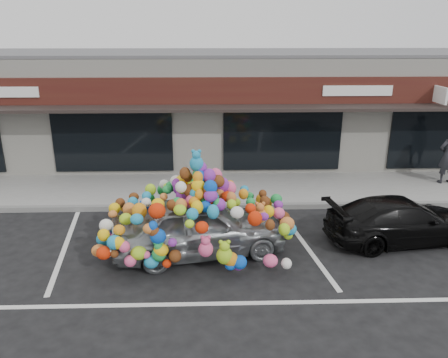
{
  "coord_description": "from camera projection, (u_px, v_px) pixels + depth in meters",
  "views": [
    {
      "loc": [
        0.47,
        -9.65,
        5.14
      ],
      "look_at": [
        0.8,
        1.4,
        1.34
      ],
      "focal_mm": 35.0,
      "sensor_mm": 36.0,
      "label": 1
    }
  ],
  "objects": [
    {
      "name": "ground",
      "position": [
        193.0,
        249.0,
        10.78
      ],
      "size": [
        90.0,
        90.0,
        0.0
      ],
      "primitive_type": "plane",
      "color": "black",
      "rests_on": "ground"
    },
    {
      "name": "shop_building",
      "position": [
        200.0,
        105.0,
        18.06
      ],
      "size": [
        24.0,
        7.2,
        4.31
      ],
      "color": "white",
      "rests_on": "ground"
    },
    {
      "name": "sidewalk",
      "position": [
        198.0,
        190.0,
        14.54
      ],
      "size": [
        26.0,
        3.0,
        0.15
      ],
      "primitive_type": "cube",
      "color": "gray",
      "rests_on": "ground"
    },
    {
      "name": "kerb",
      "position": [
        196.0,
        207.0,
        13.12
      ],
      "size": [
        26.0,
        0.18,
        0.16
      ],
      "primitive_type": "cube",
      "color": "slate",
      "rests_on": "ground"
    },
    {
      "name": "parking_stripe_left",
      "position": [
        65.0,
        247.0,
        10.88
      ],
      "size": [
        0.73,
        4.37,
        0.01
      ],
      "primitive_type": "cube",
      "rotation": [
        0.0,
        0.0,
        0.14
      ],
      "color": "silver",
      "rests_on": "ground"
    },
    {
      "name": "parking_stripe_mid",
      "position": [
        304.0,
        243.0,
        11.05
      ],
      "size": [
        0.73,
        4.37,
        0.01
      ],
      "primitive_type": "cube",
      "rotation": [
        0.0,
        0.0,
        0.14
      ],
      "color": "silver",
      "rests_on": "ground"
    },
    {
      "name": "lane_line",
      "position": [
        290.0,
        302.0,
        8.66
      ],
      "size": [
        14.0,
        0.12,
        0.01
      ],
      "primitive_type": "cube",
      "color": "silver",
      "rests_on": "ground"
    },
    {
      "name": "toy_car",
      "position": [
        199.0,
        220.0,
        10.33
      ],
      "size": [
        2.99,
        4.68,
        2.56
      ],
      "rotation": [
        0.0,
        0.0,
        1.77
      ],
      "color": "#8F9498",
      "rests_on": "ground"
    },
    {
      "name": "black_sedan",
      "position": [
        402.0,
        220.0,
        11.04
      ],
      "size": [
        2.11,
        4.07,
        1.13
      ],
      "primitive_type": "imported",
      "rotation": [
        0.0,
        0.0,
        1.71
      ],
      "color": "black",
      "rests_on": "ground"
    },
    {
      "name": "pedestrian_a",
      "position": [
        448.0,
        156.0,
        14.69
      ],
      "size": [
        0.77,
        0.57,
        1.93
      ],
      "primitive_type": "imported",
      "rotation": [
        0.0,
        0.0,
        3.31
      ],
      "color": "black",
      "rests_on": "sidewalk"
    }
  ]
}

